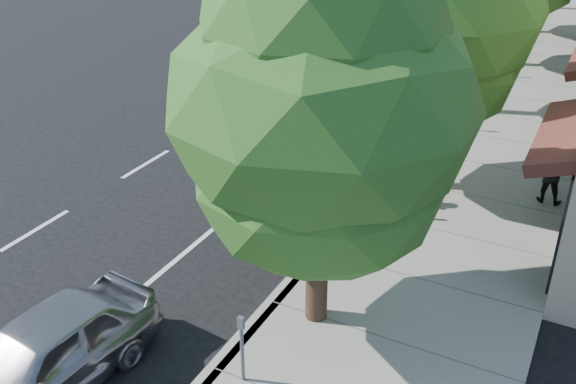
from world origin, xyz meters
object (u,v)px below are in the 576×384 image
Objects in this scene: street_tree_0 at (321,110)px; pedestrian at (551,173)px; street_tree_1 at (433,14)px; bicycle at (259,218)px; white_pickup at (461,33)px; silver_suv at (341,124)px; cyclist at (357,169)px; near_car_a at (42,357)px; dark_suv_far at (466,10)px; dark_sedan at (417,88)px.

street_tree_0 is 4.55× the size of pedestrian.
street_tree_1 is 3.62× the size of bicycle.
pedestrian is (5.35, -12.93, 0.12)m from white_pickup.
street_tree_1 is 4.83m from silver_suv.
cyclist is 0.93× the size of bicycle.
street_tree_1 is at bearing 90.00° from street_tree_0.
street_tree_1 is at bearing 78.09° from near_car_a.
dark_suv_far is 27.50m from near_car_a.
street_tree_0 reaches higher than silver_suv.
white_pickup is at bearing -81.87° from dark_suv_far.
street_tree_0 is 4.75m from bicycle.
white_pickup is 1.07× the size of dark_suv_far.
silver_suv is (-2.73, 7.50, -3.39)m from street_tree_0.
street_tree_1 reaches higher than pedestrian.
street_tree_0 reaches higher than white_pickup.
pedestrian is (4.15, 2.02, -0.03)m from cyclist.
dark_sedan is (0.95, 4.14, -0.01)m from silver_suv.
pedestrian is at bearing -44.30° from dark_sedan.
cyclist is 7.14m from dark_sedan.
cyclist is 4.62m from pedestrian.
silver_suv is at bearing -90.09° from white_pickup.
dark_sedan reaches higher than bicycle.
white_pickup reaches higher than silver_suv.
white_pickup is (-2.25, 13.49, -3.64)m from street_tree_1.
dark_sedan is at bearing -84.33° from white_pickup.
cyclist is 8.30m from near_car_a.
dark_suv_far is at bearing 87.75° from silver_suv.
street_tree_0 reaches higher than near_car_a.
dark_suv_far is at bearing 96.17° from near_car_a.
near_car_a is 11.82m from pedestrian.
street_tree_0 reaches higher than dark_suv_far.
street_tree_1 is at bearing -82.78° from dark_suv_far.
street_tree_0 is 3.67× the size of cyclist.
cyclist reaches higher than bicycle.
pedestrian is at bearing 10.20° from street_tree_1.
pedestrian is (3.10, 0.56, -3.52)m from street_tree_1.
cyclist reaches higher than white_pickup.
dark_suv_far is (-3.10, 18.00, -3.57)m from street_tree_1.
pedestrian is at bearing -65.34° from white_pickup.
silver_suv is (-0.37, 5.48, 0.21)m from bicycle.
dark_sedan is at bearing 91.15° from near_car_a.
street_tree_1 is 18.61m from dark_suv_far.
cyclist is 3.41m from silver_suv.
near_car_a is (-1.33, -15.14, -0.04)m from dark_sedan.
near_car_a is (-2.05, -8.03, -0.25)m from cyclist.
pedestrian is at bearing -12.74° from silver_suv.
street_tree_0 is 8.67m from silver_suv.
street_tree_0 is at bearing -176.15° from cyclist.
cyclist reaches higher than near_car_a.
silver_suv is at bearing 151.17° from street_tree_1.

